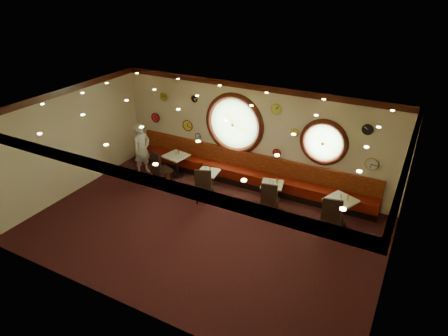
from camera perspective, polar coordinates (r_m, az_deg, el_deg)
floor at (r=10.66m, az=-3.02°, el=-8.70°), size 9.00×6.00×0.00m
ceiling at (r=9.17m, az=-3.51°, el=7.75°), size 9.00×6.00×0.02m
wall_back at (r=12.23m, az=4.02°, el=4.76°), size 9.00×0.02×3.20m
wall_front at (r=7.82m, az=-14.80°, el=-10.25°), size 9.00×0.02×3.20m
wall_left at (r=12.55m, az=-21.19°, el=3.53°), size 0.02×6.00×3.20m
wall_right at (r=8.70m, az=23.34°, el=-7.59°), size 0.02×6.00×3.20m
molding_back at (r=11.70m, az=4.15°, el=11.54°), size 9.00×0.10×0.18m
molding_front at (r=7.07m, az=-15.96°, el=-0.21°), size 9.00×0.10×0.18m
molding_left at (r=12.04m, az=-22.22°, el=10.08°), size 0.10×6.00×0.18m
molding_right at (r=8.00m, az=24.94°, el=1.48°), size 0.10×6.00×0.18m
banquette_base at (r=12.65m, az=3.27°, el=-1.96°), size 8.00×0.55×0.20m
banquette_seat at (r=12.53m, az=3.30°, el=-0.96°), size 8.00×0.55×0.30m
banquette_back at (r=12.53m, az=3.78°, el=1.07°), size 8.00×0.10×0.55m
porthole_left_glass at (r=12.37m, az=1.50°, el=6.33°), size 1.66×0.02×1.66m
porthole_left_frame at (r=12.36m, az=1.47°, el=6.31°), size 1.98×0.18×1.98m
porthole_left_ring at (r=12.33m, az=1.40°, el=6.26°), size 1.61×0.03×1.61m
porthole_right_glass at (r=11.51m, az=14.07°, el=3.59°), size 1.10×0.02×1.10m
porthole_right_frame at (r=11.50m, az=14.05°, el=3.57°), size 1.38×0.18×1.38m
porthole_right_ring at (r=11.47m, az=14.01°, el=3.52°), size 1.09×0.03×1.09m
wall_clock_0 at (r=13.48m, az=-8.62°, el=10.04°), size 0.26×0.03×0.26m
wall_clock_1 at (r=13.96m, az=-9.74°, el=7.09°), size 0.32×0.03×0.32m
wall_clock_2 at (r=11.42m, az=20.33°, el=0.54°), size 0.34×0.03×0.34m
wall_clock_3 at (r=11.08m, az=19.85°, el=5.21°), size 0.28×0.03×0.28m
wall_clock_4 at (r=13.17m, az=-3.68°, el=4.56°), size 0.20×0.03×0.20m
wall_clock_5 at (r=11.63m, az=10.08°, el=5.05°), size 0.22×0.03×0.22m
wall_clock_6 at (r=12.80m, az=-4.23°, el=9.82°), size 0.24×0.03×0.24m
wall_clock_7 at (r=12.07m, az=7.55°, el=2.19°), size 0.24×0.03×0.24m
wall_clock_8 at (r=13.26m, az=-5.20°, el=6.06°), size 0.36×0.03×0.36m
wall_clock_9 at (r=11.60m, az=7.49°, el=8.35°), size 0.30×0.03×0.30m
table_a at (r=13.06m, az=-6.83°, el=0.73°), size 0.79×0.79×0.75m
table_b at (r=12.12m, az=-2.27°, el=-1.57°), size 0.69×0.69×0.67m
table_c at (r=11.56m, az=6.84°, el=-3.31°), size 0.73×0.73×0.66m
table_d at (r=11.01m, az=16.19°, el=-5.59°), size 0.91×0.91×0.77m
chair_a at (r=12.48m, az=-9.23°, el=0.25°), size 0.64×0.64×0.73m
chair_b at (r=11.43m, az=-2.93°, el=-2.23°), size 0.61×0.61×0.69m
chair_c at (r=10.89m, az=6.51°, el=-4.20°), size 0.51×0.51×0.65m
chair_d at (r=10.37m, az=15.06°, el=-6.43°), size 0.57×0.57×0.72m
condiment_a_salt at (r=12.97m, az=-6.85°, el=2.11°), size 0.03×0.03×0.09m
condiment_b_salt at (r=12.07m, az=-2.58°, el=-0.07°), size 0.04×0.04×0.11m
condiment_c_salt at (r=11.47m, az=6.57°, el=-1.87°), size 0.03×0.03×0.09m
condiment_d_salt at (r=10.90m, az=16.35°, el=-3.89°), size 0.04×0.04×0.11m
condiment_a_pepper at (r=12.93m, az=-6.86°, el=2.03°), size 0.03×0.03×0.10m
condiment_b_pepper at (r=11.96m, az=-2.06°, el=-0.36°), size 0.04×0.04×0.10m
condiment_c_pepper at (r=11.41m, az=7.04°, el=-2.09°), size 0.03×0.03×0.09m
condiment_d_pepper at (r=10.81m, az=16.42°, el=-4.19°), size 0.04×0.04×0.10m
condiment_a_bottle at (r=12.97m, az=-6.50°, el=2.27°), size 0.05×0.05×0.15m
condiment_b_bottle at (r=11.95m, az=-2.00°, el=-0.21°), size 0.05×0.05×0.16m
condiment_c_bottle at (r=11.44m, az=7.60°, el=-1.80°), size 0.05×0.05×0.17m
condiment_d_bottle at (r=10.83m, az=17.28°, el=-4.07°), size 0.05×0.05×0.16m
waiter at (r=13.27m, az=-11.65°, el=2.63°), size 0.54×0.71×1.72m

